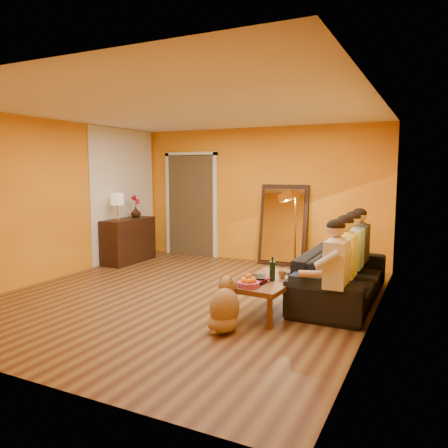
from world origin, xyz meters
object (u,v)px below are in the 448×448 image
at_px(coffee_table, 270,296).
at_px(person_mid_right, 353,256).
at_px(sideboard, 129,240).
at_px(tumbler, 282,274).
at_px(person_far_left, 336,272).
at_px(person_far_right, 360,249).
at_px(dog, 225,304).
at_px(wine_bottle, 272,268).
at_px(laptop, 292,274).
at_px(vase, 136,212).
at_px(sofa, 341,275).
at_px(person_mid_left, 345,263).
at_px(mirror_frame, 283,225).
at_px(table_lamp, 117,207).
at_px(floor_lamp, 295,238).

height_order(coffee_table, person_mid_right, person_mid_right).
relative_size(sideboard, tumbler, 11.35).
xyz_separation_m(person_far_left, person_far_right, (0.00, 1.65, 0.00)).
height_order(dog, wine_bottle, wine_bottle).
relative_size(dog, person_far_right, 0.50).
bearing_deg(tumbler, wine_bottle, -112.38).
xyz_separation_m(sideboard, person_far_right, (4.37, -0.09, 0.18)).
bearing_deg(dog, laptop, 50.99).
distance_m(person_mid_right, vase, 4.47).
bearing_deg(person_far_left, sofa, 97.41).
distance_m(dog, person_mid_left, 1.72).
distance_m(sideboard, person_far_right, 4.37).
bearing_deg(sofa, person_mid_right, -52.43).
xyz_separation_m(sofa, dog, (-0.93, -1.77, -0.03)).
bearing_deg(coffee_table, tumbler, 48.92).
distance_m(wine_bottle, laptop, 0.44).
height_order(mirror_frame, table_lamp, mirror_frame).
bearing_deg(coffee_table, sofa, 56.97).
xyz_separation_m(coffee_table, person_far_left, (0.83, -0.06, 0.40)).
bearing_deg(laptop, person_far_left, -47.17).
relative_size(table_lamp, sofa, 0.22).
height_order(sideboard, person_mid_right, person_mid_right).
distance_m(table_lamp, tumbler, 3.92).
distance_m(sofa, person_far_left, 1.04).
bearing_deg(floor_lamp, laptop, -52.95).
relative_size(person_mid_left, person_far_right, 1.00).
height_order(dog, person_mid_right, person_mid_right).
distance_m(person_far_right, wine_bottle, 1.81).
height_order(tumbler, laptop, tumbler).
xyz_separation_m(person_mid_left, laptop, (-0.65, -0.14, -0.18)).
xyz_separation_m(table_lamp, dog, (3.31, -2.21, -0.80)).
height_order(floor_lamp, laptop, floor_lamp).
distance_m(sideboard, floor_lamp, 3.42).
bearing_deg(wine_bottle, laptop, 72.00).
height_order(mirror_frame, person_mid_left, mirror_frame).
distance_m(sofa, tumbler, 1.01).
bearing_deg(mirror_frame, table_lamp, -153.68).
distance_m(laptop, vase, 4.07).
distance_m(floor_lamp, laptop, 1.22).
height_order(person_far_left, person_mid_right, same).
height_order(dog, vase, vase).
relative_size(mirror_frame, laptop, 4.25).
height_order(coffee_table, floor_lamp, floor_lamp).
distance_m(floor_lamp, person_far_left, 1.84).
distance_m(mirror_frame, coffee_table, 2.91).
distance_m(person_mid_right, tumbler, 1.17).
bearing_deg(vase, table_lamp, -90.00).
distance_m(sofa, person_mid_right, 0.31).
bearing_deg(laptop, floor_lamp, 90.48).
bearing_deg(sofa, person_far_right, -11.31).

